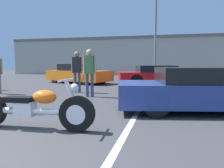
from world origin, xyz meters
TOP-DOWN VIEW (x-y plane):
  - parking_stripe_middle at (2.13, 1.81)m, footprint 0.12×5.56m
  - far_building at (0.00, 24.32)m, footprint 32.00×4.20m
  - light_pole at (2.03, 17.03)m, footprint 1.21×0.28m
  - motorcycle at (0.35, 1.42)m, footprint 2.45×0.70m
  - show_car_hood_open at (3.85, 3.97)m, footprint 4.84×2.72m
  - parked_car_mid_row at (2.43, 10.40)m, footprint 4.85×3.10m
  - parked_car_left_row at (-2.73, 11.24)m, footprint 4.70×3.28m
  - spectator_midground at (0.04, 5.60)m, footprint 0.52×0.23m
  - spectator_far_lot at (-0.93, 6.71)m, footprint 0.52×0.23m

SIDE VIEW (x-z plane):
  - parking_stripe_middle at x=2.13m, z-range 0.00..0.01m
  - motorcycle at x=0.35m, z-range -0.09..0.87m
  - show_car_hood_open at x=3.85m, z-range -0.46..1.60m
  - parked_car_mid_row at x=2.43m, z-range 0.00..1.16m
  - parked_car_left_row at x=-2.73m, z-range -0.03..1.22m
  - spectator_far_lot at x=-0.93m, z-range 0.18..1.96m
  - spectator_midground at x=0.04m, z-range 0.18..1.97m
  - far_building at x=0.00m, z-range 0.14..4.54m
  - light_pole at x=2.03m, z-range 0.39..9.36m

